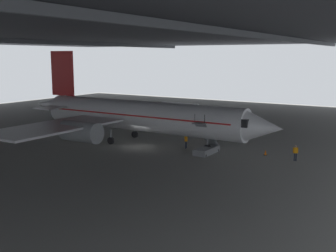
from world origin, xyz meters
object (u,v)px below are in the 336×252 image
Objects in this scene: crew_worker_by_stairs at (186,140)px; crew_worker_near_nose at (295,152)px; airplane_main at (136,116)px; boarding_stairs at (206,147)px; traffic_cone_orange at (266,153)px.

crew_worker_near_nose is at bearing -86.42° from crew_worker_by_stairs.
airplane_main is 7.89× the size of boarding_stairs.
airplane_main is 19.86m from crew_worker_near_nose.
traffic_cone_orange is at bearing -82.51° from airplane_main.
crew_worker_by_stairs is (0.41, -7.00, -2.48)m from airplane_main.
boarding_stairs is at bearing 115.37° from traffic_cone_orange.
crew_worker_near_nose is 12.70m from crew_worker_by_stairs.
airplane_main reaches higher than crew_worker_near_nose.
traffic_cone_orange is (2.81, -5.92, -0.44)m from boarding_stairs.
boarding_stairs is 2.72× the size of crew_worker_by_stairs.
airplane_main is 10.63m from boarding_stairs.
boarding_stairs reaches higher than crew_worker_near_nose.
crew_worker_near_nose is 2.82× the size of traffic_cone_orange.
crew_worker_by_stairs is (-0.79, 12.67, 0.02)m from crew_worker_near_nose.
boarding_stairs is 3.43m from crew_worker_by_stairs.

